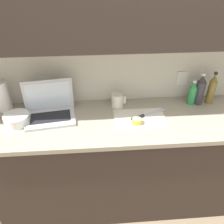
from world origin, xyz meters
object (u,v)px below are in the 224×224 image
at_px(bottle_water_clear, 192,93).
at_px(lemon_half_cut, 137,121).
at_px(measuring_cup, 117,101).
at_px(bottle_oil_tall, 200,90).
at_px(cutting_board, 140,119).
at_px(bottle_green_soda, 212,89).
at_px(paper_towel_roll, 2,96).
at_px(knife, 142,116).
at_px(laptop, 50,109).
at_px(bowl_white, 17,119).

bearing_deg(bottle_water_clear, lemon_half_cut, -153.06).
bearing_deg(bottle_water_clear, measuring_cup, -179.77).
bearing_deg(lemon_half_cut, measuring_cup, 115.58).
distance_m(lemon_half_cut, bottle_oil_tall, 0.61).
bearing_deg(cutting_board, bottle_water_clear, 23.12).
distance_m(bottle_green_soda, paper_towel_roll, 1.65).
relative_size(knife, lemon_half_cut, 4.11).
xyz_separation_m(laptop, paper_towel_roll, (-0.36, 0.11, 0.06)).
xyz_separation_m(bottle_oil_tall, measuring_cup, (-0.67, -0.00, -0.07)).
height_order(laptop, measuring_cup, laptop).
bearing_deg(lemon_half_cut, bottle_oil_tall, 24.41).
relative_size(lemon_half_cut, bottle_green_soda, 0.26).
bearing_deg(bowl_white, bottle_green_soda, 6.34).
xyz_separation_m(knife, bottle_oil_tall, (0.49, 0.17, 0.11)).
relative_size(cutting_board, bottle_water_clear, 1.82).
relative_size(laptop, cutting_board, 1.03).
bearing_deg(bottle_green_soda, knife, -163.57).
relative_size(bottle_oil_tall, paper_towel_roll, 1.09).
bearing_deg(bottle_water_clear, knife, -158.20).
xyz_separation_m(bottle_oil_tall, bottle_water_clear, (-0.06, -0.00, -0.03)).
bearing_deg(bottle_oil_tall, bowl_white, -173.24).
bearing_deg(bottle_oil_tall, knife, -160.59).
bearing_deg(lemon_half_cut, bottle_green_soda, 21.12).
relative_size(bottle_green_soda, paper_towel_roll, 1.10).
bearing_deg(laptop, bottle_green_soda, -3.59).
relative_size(lemon_half_cut, paper_towel_roll, 0.28).
height_order(knife, measuring_cup, measuring_cup).
distance_m(cutting_board, bowl_white, 0.91).
xyz_separation_m(knife, measuring_cup, (-0.17, 0.17, 0.04)).
height_order(lemon_half_cut, bottle_oil_tall, bottle_oil_tall).
relative_size(bottle_water_clear, bowl_white, 1.14).
relative_size(knife, bottle_green_soda, 1.05).
height_order(measuring_cup, paper_towel_roll, paper_towel_roll).
distance_m(bottle_water_clear, paper_towel_roll, 1.50).
distance_m(knife, bowl_white, 0.93).
bearing_deg(cutting_board, knife, 43.74).
distance_m(bottle_water_clear, measuring_cup, 0.61).
distance_m(cutting_board, knife, 0.03).
bearing_deg(bottle_water_clear, paper_towel_roll, 179.36).
height_order(lemon_half_cut, measuring_cup, measuring_cup).
distance_m(laptop, paper_towel_roll, 0.39).
relative_size(measuring_cup, bowl_white, 0.63).
bearing_deg(cutting_board, paper_towel_roll, 168.45).
relative_size(bottle_oil_tall, bowl_white, 1.46).
bearing_deg(bottle_oil_tall, lemon_half_cut, -155.59).
distance_m(laptop, bottle_green_soda, 1.29).
height_order(laptop, cutting_board, laptop).
bearing_deg(laptop, bottle_oil_tall, -3.26).
xyz_separation_m(knife, bowl_white, (-0.93, 0.01, 0.02)).
distance_m(bottle_water_clear, bowl_white, 1.37).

